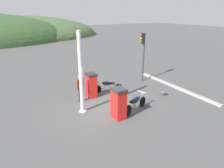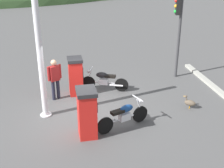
% 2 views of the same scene
% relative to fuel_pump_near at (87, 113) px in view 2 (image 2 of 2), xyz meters
% --- Properties ---
extents(ground_plane, '(120.00, 120.00, 0.00)m').
position_rel_fuel_pump_near_xyz_m(ground_plane, '(0.07, 1.53, -0.79)').
color(ground_plane, '#4C4C4C').
extents(fuel_pump_near, '(0.64, 0.76, 1.56)m').
position_rel_fuel_pump_near_xyz_m(fuel_pump_near, '(0.00, 0.00, 0.00)').
color(fuel_pump_near, red).
rests_on(fuel_pump_near, ground).
extents(fuel_pump_far, '(0.62, 0.68, 1.51)m').
position_rel_fuel_pump_near_xyz_m(fuel_pump_far, '(0.00, 3.07, -0.02)').
color(fuel_pump_far, red).
rests_on(fuel_pump_far, ground).
extents(motorcycle_near_pump, '(1.84, 0.82, 0.92)m').
position_rel_fuel_pump_near_xyz_m(motorcycle_near_pump, '(1.22, 0.20, -0.34)').
color(motorcycle_near_pump, black).
rests_on(motorcycle_near_pump, ground).
extents(motorcycle_far_pump, '(1.81, 0.92, 0.92)m').
position_rel_fuel_pump_near_xyz_m(motorcycle_far_pump, '(1.15, 3.16, -0.33)').
color(motorcycle_far_pump, black).
rests_on(motorcycle_far_pump, ground).
extents(attendant_person, '(0.55, 0.33, 1.60)m').
position_rel_fuel_pump_near_xyz_m(attendant_person, '(-0.82, 2.77, 0.12)').
color(attendant_person, '#1E1E2D').
rests_on(attendant_person, ground).
extents(wandering_duck, '(0.43, 0.41, 0.49)m').
position_rel_fuel_pump_near_xyz_m(wandering_duck, '(3.87, 0.92, -0.55)').
color(wandering_duck, brown).
rests_on(wandering_duck, ground).
extents(roadside_traffic_light, '(0.39, 0.27, 3.53)m').
position_rel_fuel_pump_near_xyz_m(roadside_traffic_light, '(4.56, 3.92, 1.63)').
color(roadside_traffic_light, '#38383A').
rests_on(roadside_traffic_light, ground).
extents(canopy_support_pole, '(0.40, 0.40, 4.18)m').
position_rel_fuel_pump_near_xyz_m(canopy_support_pole, '(-1.25, 1.56, 1.22)').
color(canopy_support_pole, silver).
rests_on(canopy_support_pole, ground).
extents(road_edge_kerb, '(0.44, 6.94, 0.12)m').
position_rel_fuel_pump_near_xyz_m(road_edge_kerb, '(5.64, 1.53, -0.73)').
color(road_edge_kerb, '#9E9E93').
rests_on(road_edge_kerb, ground).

